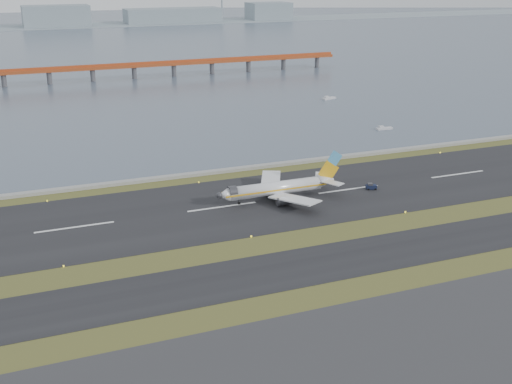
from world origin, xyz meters
TOP-DOWN VIEW (x-y plane):
  - ground at (0.00, 0.00)m, footprint 1000.00×1000.00m
  - apron_strip at (0.00, -55.00)m, footprint 1000.00×50.00m
  - taxiway_strip at (0.00, -12.00)m, footprint 1000.00×18.00m
  - runway_strip at (0.00, 30.00)m, footprint 1000.00×45.00m
  - seawall at (0.00, 60.00)m, footprint 1000.00×2.50m
  - bay_water at (0.00, 460.00)m, footprint 1400.00×800.00m
  - red_pier at (20.00, 250.00)m, footprint 260.00×5.00m
  - far_shoreline at (13.62, 620.00)m, footprint 1400.00×80.00m
  - airliner at (17.57, 30.07)m, footprint 38.52×32.89m
  - pushback_tug at (46.33, 27.57)m, footprint 3.49×2.60m
  - workboat_near at (90.08, 89.89)m, footprint 6.93×2.67m
  - workboat_far at (98.11, 153.70)m, footprint 7.99×4.37m

SIDE VIEW (x-z plane):
  - ground at x=0.00m, z-range 0.00..0.00m
  - bay_water at x=0.00m, z-range -0.65..0.65m
  - apron_strip at x=0.00m, z-range 0.00..0.10m
  - taxiway_strip at x=0.00m, z-range 0.00..0.10m
  - runway_strip at x=0.00m, z-range 0.00..0.10m
  - seawall at x=0.00m, z-range 0.00..1.00m
  - workboat_near at x=90.08m, z-range -0.30..1.34m
  - workboat_far at x=98.11m, z-range -0.34..1.51m
  - pushback_tug at x=46.33m, z-range -0.03..1.97m
  - airliner at x=17.57m, z-range -2.94..9.86m
  - far_shoreline at x=13.62m, z-range -24.18..36.32m
  - red_pier at x=20.00m, z-range 2.18..12.38m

